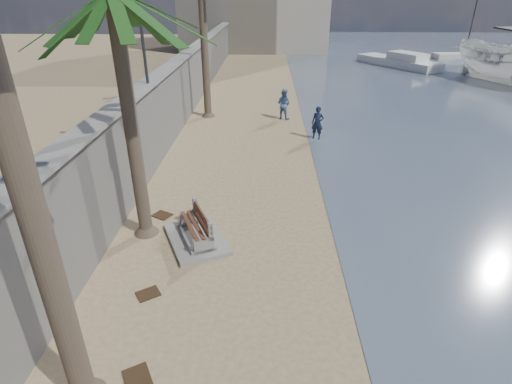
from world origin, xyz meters
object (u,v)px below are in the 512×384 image
object	(u,v)px
person_b	(284,102)
sailboat_west	(465,56)
boat_cruiser	(510,61)
bench_far	(196,229)
person_a	(318,121)
yacht_far	(398,63)

from	to	relation	value
person_b	sailboat_west	xyz separation A→B (m)	(21.46, 24.43, -0.68)
person_b	boat_cruiser	xyz separation A→B (m)	(18.77, 10.59, 0.84)
bench_far	person_a	world-z (taller)	person_a
person_a	person_b	xyz separation A→B (m)	(-1.64, 3.66, 0.01)
bench_far	sailboat_west	bearing A→B (deg)	56.97
bench_far	yacht_far	world-z (taller)	yacht_far
bench_far	boat_cruiser	size ratio (longest dim) A/B	0.62
boat_cruiser	sailboat_west	distance (m)	14.18
boat_cruiser	yacht_far	world-z (taller)	boat_cruiser
bench_far	person_b	xyz separation A→B (m)	(3.14, 13.41, 0.57)
bench_far	sailboat_west	world-z (taller)	sailboat_west
boat_cruiser	person_b	bearing A→B (deg)	-173.67
bench_far	boat_cruiser	distance (m)	32.53
person_b	boat_cruiser	bearing A→B (deg)	-119.67
bench_far	boat_cruiser	world-z (taller)	boat_cruiser
person_a	yacht_far	bearing A→B (deg)	83.77
bench_far	yacht_far	distance (m)	35.71
person_a	boat_cruiser	distance (m)	22.30
sailboat_west	person_b	bearing A→B (deg)	-131.30
person_b	yacht_far	xyz separation A→B (m)	(12.26, 18.81, -0.64)
boat_cruiser	yacht_far	distance (m)	10.59
yacht_far	person_a	bearing A→B (deg)	121.76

